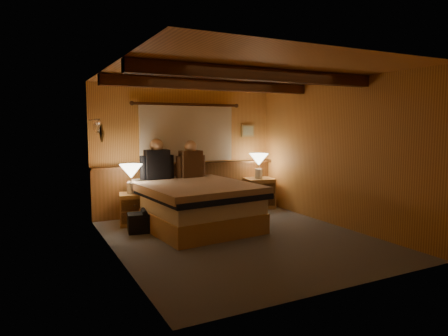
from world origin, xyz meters
TOP-DOWN VIEW (x-y plane):
  - floor at (0.00, 0.00)m, footprint 4.20×4.20m
  - ceiling at (0.00, 0.00)m, footprint 4.20×4.20m
  - wall_back at (0.00, 2.10)m, footprint 3.60×0.00m
  - wall_left at (-1.80, 0.00)m, footprint 0.00×4.20m
  - wall_right at (1.80, 0.00)m, footprint 0.00×4.20m
  - wall_front at (0.00, -2.10)m, footprint 3.60×0.00m
  - wainscot at (0.00, 2.04)m, footprint 3.60×0.23m
  - curtain_window at (0.00, 2.03)m, footprint 2.18×0.09m
  - ceiling_beams at (0.00, 0.15)m, footprint 3.60×1.65m
  - coat_rail at (-1.72, 1.58)m, footprint 0.05×0.55m
  - framed_print at (1.35, 2.08)m, footprint 0.30×0.04m
  - bed at (-0.35, 0.92)m, footprint 1.82×2.26m
  - nightstand_left at (-1.18, 1.50)m, footprint 0.56×0.53m
  - nightstand_right at (1.41, 1.73)m, footprint 0.63×0.58m
  - lamp_left at (-1.23, 1.48)m, footprint 0.38×0.38m
  - lamp_right at (1.39, 1.71)m, footprint 0.38×0.38m
  - person_left at (-0.72, 1.67)m, footprint 0.61×0.25m
  - person_right at (-0.10, 1.64)m, footprint 0.57×0.25m
  - duffel_bag at (-1.16, 0.98)m, footprint 0.54×0.38m

SIDE VIEW (x-z plane):
  - floor at x=0.00m, z-range 0.00..0.00m
  - duffel_bag at x=-1.16m, z-range -0.02..0.34m
  - nightstand_left at x=-1.18m, z-range 0.00..0.53m
  - nightstand_right at x=1.41m, z-range 0.00..0.60m
  - bed at x=-0.35m, z-range 0.01..0.74m
  - wainscot at x=0.00m, z-range 0.02..0.96m
  - lamp_left at x=-1.23m, z-range 0.63..1.12m
  - lamp_right at x=1.39m, z-range 0.70..1.20m
  - person_right at x=-0.10m, z-range 0.65..1.35m
  - person_left at x=-0.72m, z-range 0.65..1.39m
  - wall_left at x=-1.80m, z-range -0.90..3.30m
  - wall_right at x=1.80m, z-range -0.90..3.30m
  - wall_back at x=0.00m, z-range -0.60..3.00m
  - wall_front at x=0.00m, z-range -0.60..3.00m
  - curtain_window at x=0.00m, z-range 0.96..2.08m
  - framed_print at x=1.35m, z-range 1.43..1.68m
  - coat_rail at x=-1.72m, z-range 1.55..1.79m
  - ceiling_beams at x=0.00m, z-range 2.23..2.39m
  - ceiling at x=0.00m, z-range 2.40..2.40m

